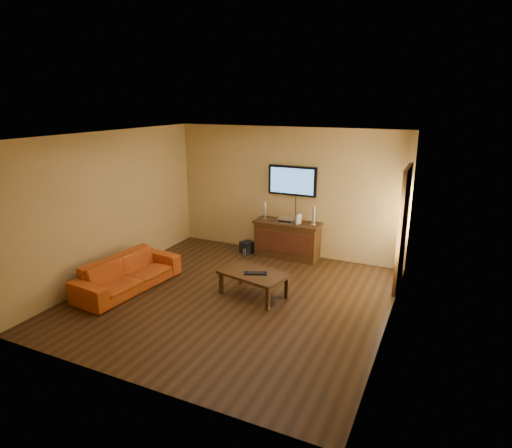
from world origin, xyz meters
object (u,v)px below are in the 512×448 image
Objects in this scene: coffee_table at (253,275)px; speaker_left at (265,211)px; television at (292,181)px; keyboard at (255,273)px; speaker_right at (314,216)px; media_console at (287,239)px; sofa at (128,268)px; game_console at (299,219)px; subwoofer at (247,247)px; bottle at (244,253)px; av_receiver at (286,220)px.

speaker_left is at bearing 108.68° from coffee_table.
keyboard is at bearing -84.83° from television.
speaker_left is 1.08m from speaker_right.
speaker_left is (-0.53, 0.00, 0.56)m from media_console.
television is 3.70m from sofa.
game_console is 1.35m from subwoofer.
television is at bearing 37.41° from bottle.
television is 3.02× the size of av_receiver.
av_receiver reaches higher than keyboard.
game_console is (2.23, 2.62, 0.49)m from sofa.
keyboard reaches higher than bottle.
coffee_table is at bearing -67.26° from sofa.
speaker_right is (1.08, 0.02, 0.00)m from speaker_left.
sofa is (-2.14, -0.65, 0.01)m from coffee_table.
speaker_left is (-0.68, 2.00, 0.58)m from coffee_table.
speaker_left is 0.96× the size of keyboard.
game_console reaches higher than keyboard.
speaker_right is 1.15× the size of av_receiver.
bottle is (-0.79, -0.38, -0.72)m from av_receiver.
av_receiver is (-0.03, -0.01, 0.42)m from media_console.
media_console is 0.55m from game_console.
keyboard is (0.05, -0.03, 0.06)m from coffee_table.
bottle is at bearing -144.88° from game_console.
television is 0.83m from av_receiver.
sofa is 7.63× the size of subwoofer.
sofa is at bearing -133.45° from speaker_right.
speaker_left is 1.92× the size of game_console.
television is 0.81m from game_console.
keyboard is (-0.35, -2.06, -0.52)m from speaker_right.
speaker_right is 0.59m from av_receiver.
media_console is 6.85× the size of bottle.
coffee_table is at bearing -86.62° from av_receiver.
sofa is 9.65× the size of game_console.
game_console is (0.28, -0.02, 0.06)m from av_receiver.
television reaches higher than bottle.
television is 0.85× the size of coffee_table.
coffee_table is (0.15, -2.00, -0.01)m from media_console.
keyboard is at bearing -70.27° from speaker_left.
media_console is 1.34× the size of television.
bottle is 1.96m from keyboard.
speaker_left is at bearing -178.97° from speaker_right.
speaker_right reaches higher than av_receiver.
subwoofer is at bearing 102.40° from bottle.
speaker_right reaches higher than keyboard.
speaker_left reaches higher than coffee_table.
sofa reaches higher than keyboard.
sofa is at bearing -117.43° from bottle.
game_console is 2.05m from keyboard.
speaker_right is at bearing 26.15° from game_console.
game_console reaches higher than coffee_table.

